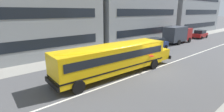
% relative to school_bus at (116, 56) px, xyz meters
% --- Properties ---
extents(ground_plane, '(400.00, 400.00, 0.00)m').
position_rel_school_bus_xyz_m(ground_plane, '(3.18, -1.31, -1.62)').
color(ground_plane, '#4C4C4F').
extents(sidewalk_far, '(120.00, 3.00, 0.01)m').
position_rel_school_bus_xyz_m(sidewalk_far, '(3.18, 6.62, -1.61)').
color(sidewalk_far, gray).
rests_on(sidewalk_far, ground_plane).
extents(lane_centreline, '(110.00, 0.16, 0.01)m').
position_rel_school_bus_xyz_m(lane_centreline, '(3.18, -1.31, -1.61)').
color(lane_centreline, silver).
rests_on(lane_centreline, ground_plane).
extents(school_bus, '(12.24, 3.10, 2.72)m').
position_rel_school_bus_xyz_m(school_bus, '(0.00, 0.00, 0.00)').
color(school_bus, yellow).
rests_on(school_bus, ground_plane).
extents(parked_car_red_by_hydrant, '(3.95, 1.97, 1.64)m').
position_rel_school_bus_xyz_m(parked_car_red_by_hydrant, '(26.45, 4.14, -0.77)').
color(parked_car_red_by_hydrant, maroon).
rests_on(parked_car_red_by_hydrant, ground_plane).
extents(parked_car_dark_blue_by_lamppost, '(3.97, 2.02, 1.64)m').
position_rel_school_bus_xyz_m(parked_car_dark_blue_by_lamppost, '(10.88, 3.75, -0.77)').
color(parked_car_dark_blue_by_lamppost, navy).
rests_on(parked_car_dark_blue_by_lamppost, ground_plane).
extents(box_truck, '(6.04, 2.47, 2.82)m').
position_rel_school_bus_xyz_m(box_truck, '(17.86, 4.31, -0.08)').
color(box_truck, maroon).
rests_on(box_truck, ground_plane).
extents(apartment_block_far_right, '(21.16, 11.90, 16.50)m').
position_rel_school_bus_xyz_m(apartment_block_far_right, '(36.36, 14.04, 6.63)').
color(apartment_block_far_right, gray).
rests_on(apartment_block_far_right, ground_plane).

